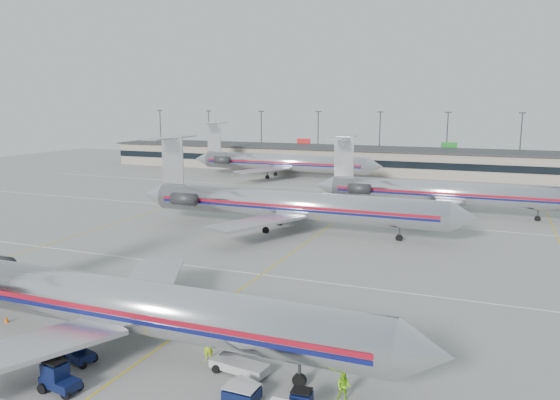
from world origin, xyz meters
The scene contains 16 objects.
ground centered at (0.00, 0.00, 0.00)m, with size 260.00×260.00×0.00m, color gray.
apron_markings centered at (0.00, 10.00, 0.01)m, with size 160.00×0.15×0.02m, color silver.
terminal centered at (0.00, 97.97, 3.16)m, with size 162.00×17.00×6.25m.
light_mast_row centered at (0.00, 112.00, 8.58)m, with size 163.60×0.40×15.28m.
jet_foreground centered at (-3.72, -9.75, 3.57)m, with size 47.01×27.68×12.30m.
jet_second_row centered at (-4.81, 29.60, 3.71)m, with size 48.83×28.75×12.78m.
jet_third_row centered at (14.27, 49.48, 3.53)m, with size 44.49×27.36×12.16m.
jet_back_row centered at (-25.98, 79.68, 3.76)m, with size 47.40×29.16×12.96m.
tug_left centered at (-2.22, -15.98, 0.94)m, with size 2.69×1.65×2.05m.
tug_center centered at (-3.97, -12.55, 0.92)m, with size 2.71×1.85×2.01m.
cart_inner centered at (8.84, -13.03, 0.59)m, with size 1.99×1.39×1.11m.
cart_outer centered at (8.78, -12.43, 0.55)m, with size 2.12×1.77×1.03m.
belt_loader centered at (7.19, -9.69, 0.66)m, with size 4.77×1.91×2.47m.
ramp_worker_near centered at (4.31, -8.84, 0.91)m, with size 0.67×0.44×1.82m, color #B1E015.
ramp_worker_far centered at (14.37, -10.40, 0.90)m, with size 0.88×0.68×1.80m, color #7BCA13.
cone_left centered at (-14.18, -9.18, 0.27)m, with size 0.39×0.39×0.53m, color #D75E07.
Camera 1 is at (22.06, -39.72, 17.58)m, focal length 35.00 mm.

